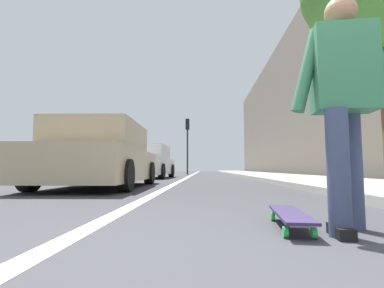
{
  "coord_description": "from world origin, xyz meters",
  "views": [
    {
      "loc": [
        -1.03,
        0.37,
        0.43
      ],
      "look_at": [
        8.4,
        0.77,
        1.23
      ],
      "focal_mm": 27.41,
      "sensor_mm": 36.0,
      "label": 1
    }
  ],
  "objects_px": {
    "parked_car_mid": "(149,163)",
    "traffic_light": "(187,136)",
    "skater_person": "(344,95)",
    "skateboard": "(290,215)",
    "parked_car_near": "(101,157)"
  },
  "relations": [
    {
      "from": "parked_car_mid",
      "to": "traffic_light",
      "type": "distance_m",
      "value": 8.48
    },
    {
      "from": "skater_person",
      "to": "traffic_light",
      "type": "xyz_separation_m",
      "value": [
        19.47,
        2.2,
        1.92
      ]
    },
    {
      "from": "skater_person",
      "to": "parked_car_mid",
      "type": "distance_m",
      "value": 11.9
    },
    {
      "from": "skateboard",
      "to": "skater_person",
      "type": "height_order",
      "value": "skater_person"
    },
    {
      "from": "skater_person",
      "to": "parked_car_mid",
      "type": "bearing_deg",
      "value": 17.07
    },
    {
      "from": "skater_person",
      "to": "traffic_light",
      "type": "relative_size",
      "value": 0.4
    },
    {
      "from": "skateboard",
      "to": "skater_person",
      "type": "relative_size",
      "value": 0.52
    },
    {
      "from": "traffic_light",
      "to": "skater_person",
      "type": "bearing_deg",
      "value": -173.56
    },
    {
      "from": "skater_person",
      "to": "parked_car_near",
      "type": "height_order",
      "value": "skater_person"
    },
    {
      "from": "skater_person",
      "to": "parked_car_near",
      "type": "bearing_deg",
      "value": 35.83
    },
    {
      "from": "skateboard",
      "to": "parked_car_mid",
      "type": "bearing_deg",
      "value": 15.66
    },
    {
      "from": "parked_car_mid",
      "to": "traffic_light",
      "type": "relative_size",
      "value": 1.01
    },
    {
      "from": "skater_person",
      "to": "parked_car_mid",
      "type": "height_order",
      "value": "skater_person"
    },
    {
      "from": "parked_car_near",
      "to": "traffic_light",
      "type": "bearing_deg",
      "value": -4.4
    },
    {
      "from": "traffic_light",
      "to": "parked_car_mid",
      "type": "bearing_deg",
      "value": 170.93
    }
  ]
}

